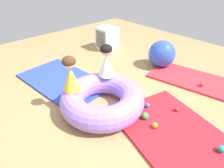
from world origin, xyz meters
TOP-DOWN VIEW (x-y plane):
  - ground_plane at (0.00, 0.00)m, footprint 8.00×8.00m
  - gym_mat_near_left at (0.54, 1.76)m, footprint 1.72×1.12m
  - gym_mat_front at (1.11, 0.27)m, footprint 1.93×1.51m
  - gym_mat_far_right at (-1.11, -0.12)m, footprint 1.82×1.18m
  - inflatable_cushion at (0.01, -0.07)m, footprint 1.27×1.27m
  - child_in_white at (-0.27, 0.26)m, footprint 0.38×0.38m
  - child_in_yellow at (-0.29, -0.38)m, footprint 0.30×0.30m
  - play_ball_red at (0.85, 0.68)m, footprint 0.07×0.07m
  - play_ball_teal at (1.60, 0.42)m, footprint 0.09×0.09m
  - play_ball_yellow at (-1.17, 0.12)m, footprint 0.07×0.07m
  - play_ball_green at (0.63, 0.20)m, footprint 0.10×0.10m
  - play_ball_orange at (0.83, 0.16)m, footprint 0.08×0.08m
  - play_ball_blue at (0.49, 0.42)m, footprint 0.08×0.08m
  - play_ball_pink at (-0.62, -0.24)m, footprint 0.10×0.10m
  - play_ball_red_second at (0.78, 1.61)m, footprint 0.08×0.08m
  - exercise_ball_large at (-0.24, 1.80)m, footprint 0.57×0.57m
  - storage_cube at (-1.80, 1.59)m, footprint 0.44×0.44m

SIDE VIEW (x-z plane):
  - ground_plane at x=0.00m, z-range 0.00..0.00m
  - gym_mat_near_left at x=0.54m, z-range 0.00..0.04m
  - gym_mat_front at x=1.11m, z-range 0.00..0.04m
  - gym_mat_far_right at x=-1.11m, z-range 0.00..0.04m
  - play_ball_red at x=0.85m, z-range 0.04..0.11m
  - play_ball_yellow at x=-1.17m, z-range 0.04..0.11m
  - play_ball_red_second at x=0.78m, z-range 0.04..0.12m
  - play_ball_blue at x=0.49m, z-range 0.04..0.12m
  - play_ball_orange at x=0.83m, z-range 0.04..0.12m
  - play_ball_teal at x=1.60m, z-range 0.04..0.13m
  - play_ball_green at x=0.63m, z-range 0.04..0.14m
  - play_ball_pink at x=-0.62m, z-range 0.04..0.14m
  - inflatable_cushion at x=0.01m, z-range 0.00..0.36m
  - storage_cube at x=-1.80m, z-range 0.00..0.56m
  - exercise_ball_large at x=-0.24m, z-range 0.00..0.57m
  - child_in_yellow at x=-0.29m, z-range 0.35..0.88m
  - child_in_white at x=-0.27m, z-range 0.35..0.88m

